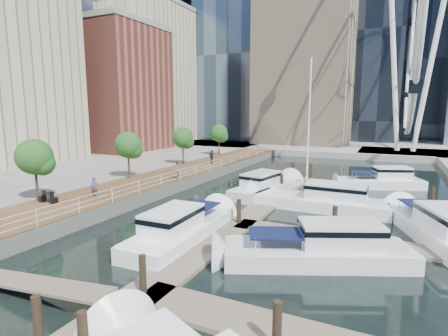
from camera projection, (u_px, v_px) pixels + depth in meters
ground at (121, 264)px, 17.50m from camera, size 520.00×520.00×0.00m
boardwalk at (155, 183)px, 34.60m from camera, size 6.00×60.00×1.00m
seawall at (181, 186)px, 33.33m from camera, size 0.25×60.00×1.00m
land_far at (349, 134)px, 108.21m from camera, size 200.00×114.00×1.00m
pier at (404, 154)px, 57.74m from camera, size 14.00×12.00×1.00m
railing at (180, 175)px, 33.20m from camera, size 0.10×60.00×1.05m
floating_docks at (320, 220)px, 22.91m from camera, size 16.00×34.00×2.60m
midrise_condos at (69, 72)px, 53.50m from camera, size 19.00×67.00×28.00m
street_trees at (128, 145)px, 34.12m from camera, size 2.60×42.60×4.60m
yacht_foreground at (317, 263)px, 17.59m from camera, size 10.40×6.61×2.15m
pedestrian_near at (94, 187)px, 26.90m from camera, size 0.68×0.61×1.55m
pedestrian_mid at (177, 170)px, 34.04m from camera, size 0.92×1.05×1.85m
pedestrian_far at (212, 157)px, 44.02m from camera, size 1.12×0.85×1.76m
moored_yachts at (314, 217)px, 25.33m from camera, size 18.26×37.44×11.50m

